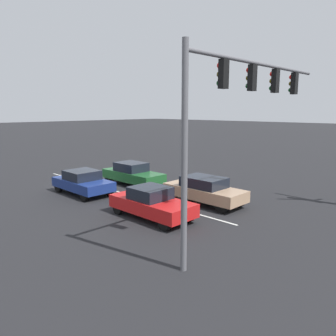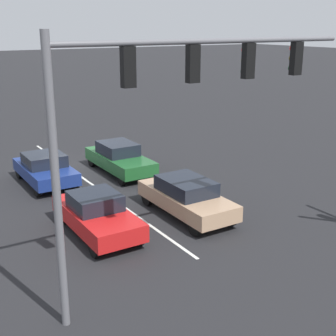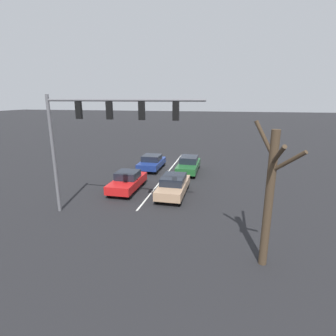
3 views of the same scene
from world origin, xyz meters
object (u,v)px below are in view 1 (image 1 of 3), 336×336
at_px(car_red_midlane_front, 152,203).
at_px(car_navy_midlane_second, 83,182).
at_px(car_darkgreen_leftlane_second, 133,174).
at_px(traffic_signal_gantry, 240,100).
at_px(car_tan_leftlane_front, 204,190).

relative_size(car_red_midlane_front, car_navy_midlane_second, 1.05).
height_order(car_darkgreen_leftlane_second, car_navy_midlane_second, car_darkgreen_leftlane_second).
bearing_deg(traffic_signal_gantry, car_darkgreen_leftlane_second, -109.23).
bearing_deg(traffic_signal_gantry, car_red_midlane_front, -87.61).
relative_size(car_navy_midlane_second, traffic_signal_gantry, 0.46).
height_order(car_red_midlane_front, traffic_signal_gantry, traffic_signal_gantry).
xyz_separation_m(car_tan_leftlane_front, car_red_midlane_front, (3.65, -0.29, -0.04)).
bearing_deg(car_darkgreen_leftlane_second, car_navy_midlane_second, -3.73).
distance_m(car_darkgreen_leftlane_second, traffic_signal_gantry, 12.14).
bearing_deg(car_red_midlane_front, car_navy_midlane_second, -91.36).
relative_size(car_red_midlane_front, car_darkgreen_leftlane_second, 0.92).
distance_m(car_tan_leftlane_front, car_navy_midlane_second, 7.47).
bearing_deg(car_navy_midlane_second, car_red_midlane_front, 88.64).
bearing_deg(car_red_midlane_front, traffic_signal_gantry, 92.39).
bearing_deg(car_navy_midlane_second, car_tan_leftlane_front, 117.96).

